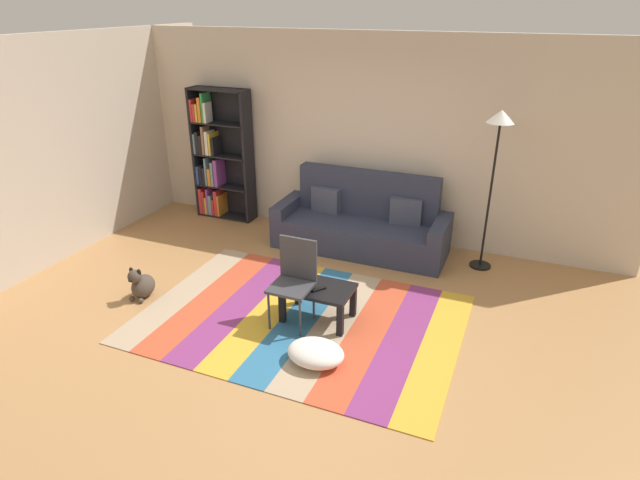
{
  "coord_description": "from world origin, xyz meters",
  "views": [
    {
      "loc": [
        2.0,
        -4.09,
        3.04
      ],
      "look_at": [
        0.01,
        0.72,
        0.65
      ],
      "focal_mm": 29.49,
      "sensor_mm": 36.0,
      "label": 1
    }
  ],
  "objects_px": {
    "coffee_table": "(318,293)",
    "folding_chair": "(295,275)",
    "bookshelf": "(217,159)",
    "pouf": "(316,353)",
    "couch": "(362,224)",
    "tv_remote": "(319,289)",
    "standing_lamp": "(498,139)",
    "dog": "(142,285)"
  },
  "relations": [
    {
      "from": "coffee_table",
      "to": "tv_remote",
      "type": "distance_m",
      "value": 0.1
    },
    {
      "from": "couch",
      "to": "coffee_table",
      "type": "distance_m",
      "value": 1.84
    },
    {
      "from": "pouf",
      "to": "standing_lamp",
      "type": "bearing_deg",
      "value": 65.69
    },
    {
      "from": "standing_lamp",
      "to": "folding_chair",
      "type": "bearing_deg",
      "value": -129.23
    },
    {
      "from": "tv_remote",
      "to": "folding_chair",
      "type": "relative_size",
      "value": 0.17
    },
    {
      "from": "standing_lamp",
      "to": "folding_chair",
      "type": "relative_size",
      "value": 2.15
    },
    {
      "from": "coffee_table",
      "to": "folding_chair",
      "type": "height_order",
      "value": "folding_chair"
    },
    {
      "from": "couch",
      "to": "dog",
      "type": "relative_size",
      "value": 5.69
    },
    {
      "from": "standing_lamp",
      "to": "folding_chair",
      "type": "xyz_separation_m",
      "value": [
        -1.62,
        -1.98,
        -1.08
      ]
    },
    {
      "from": "couch",
      "to": "bookshelf",
      "type": "xyz_separation_m",
      "value": [
        -2.37,
        0.28,
        0.55
      ]
    },
    {
      "from": "pouf",
      "to": "folding_chair",
      "type": "relative_size",
      "value": 0.59
    },
    {
      "from": "bookshelf",
      "to": "pouf",
      "type": "relative_size",
      "value": 3.6
    },
    {
      "from": "bookshelf",
      "to": "dog",
      "type": "height_order",
      "value": "bookshelf"
    },
    {
      "from": "coffee_table",
      "to": "standing_lamp",
      "type": "height_order",
      "value": "standing_lamp"
    },
    {
      "from": "coffee_table",
      "to": "tv_remote",
      "type": "height_order",
      "value": "tv_remote"
    },
    {
      "from": "tv_remote",
      "to": "folding_chair",
      "type": "xyz_separation_m",
      "value": [
        -0.24,
        -0.05,
        0.14
      ]
    },
    {
      "from": "bookshelf",
      "to": "folding_chair",
      "type": "height_order",
      "value": "bookshelf"
    },
    {
      "from": "tv_remote",
      "to": "dog",
      "type": "bearing_deg",
      "value": -135.43
    },
    {
      "from": "couch",
      "to": "standing_lamp",
      "type": "relative_size",
      "value": 1.17
    },
    {
      "from": "couch",
      "to": "tv_remote",
      "type": "height_order",
      "value": "couch"
    },
    {
      "from": "bookshelf",
      "to": "dog",
      "type": "distance_m",
      "value": 2.62
    },
    {
      "from": "couch",
      "to": "folding_chair",
      "type": "bearing_deg",
      "value": -92.09
    },
    {
      "from": "dog",
      "to": "folding_chair",
      "type": "bearing_deg",
      "value": 7.54
    },
    {
      "from": "pouf",
      "to": "standing_lamp",
      "type": "relative_size",
      "value": 0.28
    },
    {
      "from": "dog",
      "to": "standing_lamp",
      "type": "distance_m",
      "value": 4.31
    },
    {
      "from": "bookshelf",
      "to": "standing_lamp",
      "type": "bearing_deg",
      "value": -3.45
    },
    {
      "from": "couch",
      "to": "tv_remote",
      "type": "relative_size",
      "value": 15.07
    },
    {
      "from": "pouf",
      "to": "folding_chair",
      "type": "distance_m",
      "value": 0.85
    },
    {
      "from": "dog",
      "to": "folding_chair",
      "type": "distance_m",
      "value": 1.83
    },
    {
      "from": "couch",
      "to": "pouf",
      "type": "relative_size",
      "value": 4.24
    },
    {
      "from": "pouf",
      "to": "dog",
      "type": "bearing_deg",
      "value": 171.54
    },
    {
      "from": "bookshelf",
      "to": "pouf",
      "type": "distance_m",
      "value": 4.01
    },
    {
      "from": "dog",
      "to": "standing_lamp",
      "type": "bearing_deg",
      "value": 33.19
    },
    {
      "from": "pouf",
      "to": "folding_chair",
      "type": "bearing_deg",
      "value": 129.46
    },
    {
      "from": "bookshelf",
      "to": "pouf",
      "type": "bearing_deg",
      "value": -45.22
    },
    {
      "from": "bookshelf",
      "to": "folding_chair",
      "type": "relative_size",
      "value": 2.13
    },
    {
      "from": "pouf",
      "to": "couch",
      "type": "bearing_deg",
      "value": 99.01
    },
    {
      "from": "pouf",
      "to": "folding_chair",
      "type": "xyz_separation_m",
      "value": [
        -0.47,
        0.57,
        0.43
      ]
    },
    {
      "from": "bookshelf",
      "to": "pouf",
      "type": "height_order",
      "value": "bookshelf"
    },
    {
      "from": "dog",
      "to": "folding_chair",
      "type": "relative_size",
      "value": 0.44
    },
    {
      "from": "tv_remote",
      "to": "folding_chair",
      "type": "height_order",
      "value": "folding_chair"
    },
    {
      "from": "coffee_table",
      "to": "bookshelf",
      "type": "bearing_deg",
      "value": 139.86
    }
  ]
}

